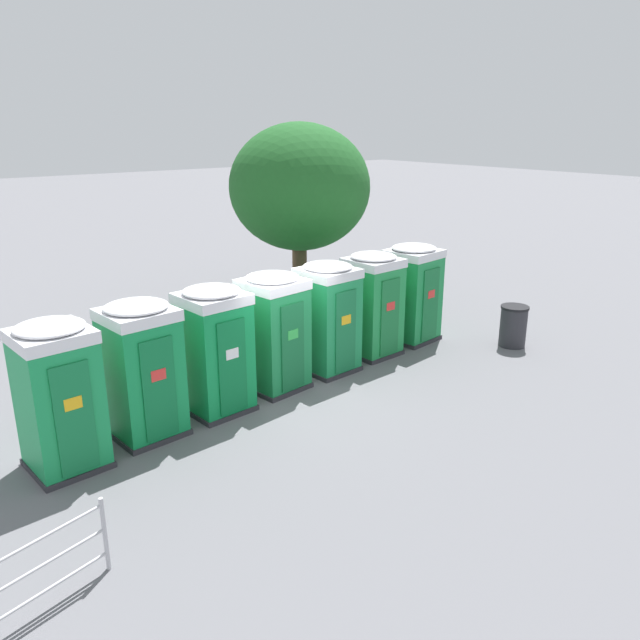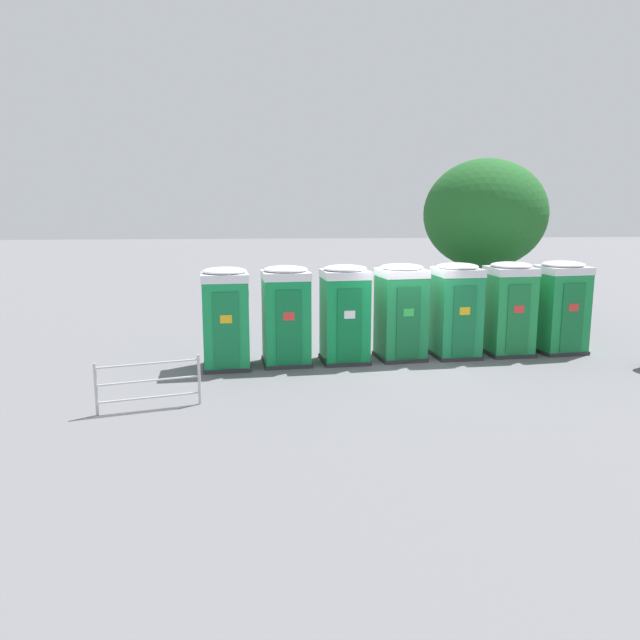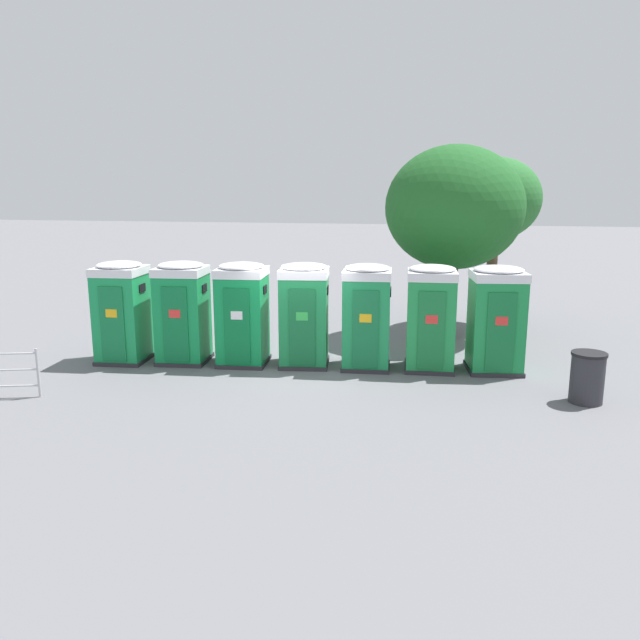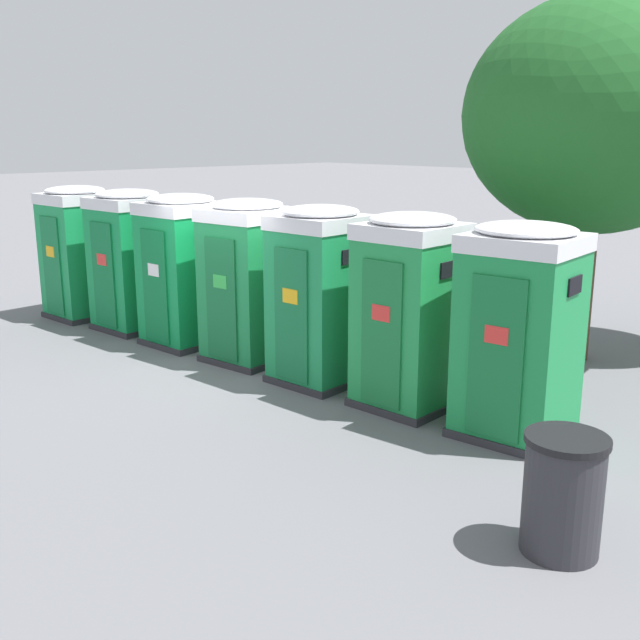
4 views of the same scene
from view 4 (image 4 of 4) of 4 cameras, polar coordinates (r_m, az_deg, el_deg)
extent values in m
plane|color=slate|center=(11.79, -6.35, -3.30)|extent=(120.00, 120.00, 0.00)
cube|color=#2D2D33|center=(15.44, -17.52, 0.48)|extent=(1.25, 1.28, 0.10)
cube|color=#18944D|center=(15.24, -17.82, 4.50)|extent=(1.19, 1.22, 2.10)
cube|color=#13733C|center=(14.97, -19.73, 3.89)|extent=(0.61, 0.08, 1.85)
cube|color=yellow|center=(14.92, -19.87, 4.93)|extent=(0.28, 0.03, 0.20)
cube|color=black|center=(14.66, -16.90, 7.12)|extent=(0.05, 0.36, 0.20)
cube|color=white|center=(15.10, -18.15, 8.80)|extent=(1.23, 1.26, 0.20)
ellipsoid|color=white|center=(15.09, -18.19, 9.37)|extent=(1.17, 1.20, 0.18)
cube|color=#2D2D33|center=(14.25, -13.91, -0.38)|extent=(1.30, 1.30, 0.10)
cube|color=#138F48|center=(14.02, -14.18, 3.98)|extent=(1.24, 1.24, 2.10)
cube|color=#0F6F38|center=(13.72, -16.16, 3.31)|extent=(0.63, 0.09, 1.85)
cube|color=red|center=(13.67, -16.30, 4.44)|extent=(0.28, 0.03, 0.20)
cube|color=black|center=(13.45, -12.94, 6.80)|extent=(0.06, 0.36, 0.20)
cube|color=white|center=(13.88, -14.46, 8.65)|extent=(1.27, 1.27, 0.20)
ellipsoid|color=white|center=(13.87, -14.50, 9.27)|extent=(1.21, 1.21, 0.18)
cube|color=#2D2D33|center=(13.04, -10.15, -1.51)|extent=(1.28, 1.29, 0.10)
cube|color=#108D45|center=(12.80, -10.36, 3.24)|extent=(1.22, 1.23, 2.10)
cube|color=#0C6E35|center=(12.47, -12.45, 2.50)|extent=(0.62, 0.08, 1.85)
cube|color=white|center=(12.40, -12.59, 3.74)|extent=(0.28, 0.03, 0.20)
cube|color=black|center=(12.24, -8.83, 6.31)|extent=(0.05, 0.36, 0.20)
cube|color=white|center=(12.64, -10.59, 8.37)|extent=(1.26, 1.27, 0.20)
ellipsoid|color=white|center=(12.62, -10.62, 9.05)|extent=(1.20, 1.21, 0.18)
cube|color=#2D2D33|center=(11.96, -5.35, -2.77)|extent=(1.34, 1.34, 0.10)
cube|color=#1A8244|center=(11.69, -5.47, 2.40)|extent=(1.27, 1.28, 2.10)
cube|color=#146535|center=(11.31, -7.53, 1.55)|extent=(0.62, 0.11, 1.85)
cube|color=green|center=(11.24, -7.64, 2.91)|extent=(0.28, 0.05, 0.20)
cube|color=black|center=(11.17, -3.43, 5.73)|extent=(0.07, 0.36, 0.20)
cube|color=white|center=(11.52, -5.61, 8.01)|extent=(1.31, 1.32, 0.20)
ellipsoid|color=white|center=(11.50, -5.62, 8.76)|extent=(1.25, 1.25, 0.18)
cube|color=#2D2D33|center=(10.91, -0.01, -4.37)|extent=(1.25, 1.28, 0.10)
cube|color=#1B8D4C|center=(10.61, -0.01, 1.27)|extent=(1.19, 1.22, 2.10)
cube|color=#156E3B|center=(10.22, -2.21, 0.32)|extent=(0.61, 0.08, 1.85)
cube|color=yellow|center=(10.14, -2.30, 1.82)|extent=(0.28, 0.03, 0.20)
cube|color=black|center=(10.11, 2.37, 4.87)|extent=(0.05, 0.36, 0.20)
cube|color=white|center=(10.42, -0.01, 7.45)|extent=(1.23, 1.26, 0.20)
ellipsoid|color=white|center=(10.40, -0.01, 8.27)|extent=(1.17, 1.20, 0.18)
cube|color=#2D2D33|center=(10.04, 6.67, -6.13)|extent=(1.24, 1.27, 0.10)
cube|color=#1F9347|center=(9.72, 6.85, -0.02)|extent=(1.18, 1.21, 2.10)
cube|color=#187237|center=(9.28, 4.70, -1.12)|extent=(0.61, 0.07, 1.85)
cube|color=red|center=(9.20, 4.66, 0.52)|extent=(0.28, 0.03, 0.20)
cube|color=black|center=(9.25, 9.82, 3.81)|extent=(0.05, 0.36, 0.20)
cube|color=white|center=(9.51, 7.05, 6.72)|extent=(1.22, 1.24, 0.20)
ellipsoid|color=white|center=(9.49, 7.08, 7.61)|extent=(1.16, 1.18, 0.18)
cube|color=#2D2D33|center=(9.32, 14.47, -8.11)|extent=(1.39, 1.35, 0.10)
cube|color=#1B8D45|center=(8.97, 14.90, -1.58)|extent=(1.32, 1.29, 2.10)
cube|color=#156E36|center=(8.48, 13.23, -2.92)|extent=(0.65, 0.12, 1.85)
cube|color=red|center=(8.39, 13.29, -1.14)|extent=(0.28, 0.05, 0.20)
cube|color=black|center=(8.59, 18.86, 2.49)|extent=(0.07, 0.36, 0.20)
cube|color=white|center=(8.75, 15.37, 5.70)|extent=(1.36, 1.33, 0.20)
ellipsoid|color=white|center=(8.73, 15.43, 6.67)|extent=(1.29, 1.26, 0.18)
cylinder|color=#4C3826|center=(12.37, 19.36, 3.46)|extent=(0.37, 0.37, 2.79)
ellipsoid|color=#1E5B23|center=(12.19, 20.28, 14.42)|extent=(3.92, 3.92, 3.51)
cylinder|color=#2D2D33|center=(6.81, 17.99, -12.76)|extent=(0.66, 0.66, 1.00)
cylinder|color=black|center=(6.60, 18.34, -8.65)|extent=(0.70, 0.70, 0.06)
camera|label=1|loc=(16.42, -57.66, 14.80)|focal=35.00mm
camera|label=2|loc=(15.43, -79.74, 4.74)|focal=35.00mm
camera|label=3|loc=(9.50, -97.27, 3.48)|focal=35.00mm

